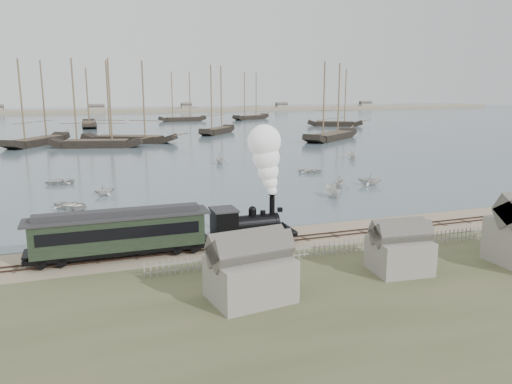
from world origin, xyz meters
name	(u,v)px	position (x,y,z in m)	size (l,w,h in m)	color
ground	(306,231)	(0.00, 0.00, 0.00)	(600.00, 600.00, 0.00)	tan
harbor_water	(130,121)	(0.00, 170.00, 0.03)	(600.00, 336.00, 0.06)	#455763
rail_track	(315,237)	(0.00, -2.00, 0.04)	(120.00, 1.80, 0.16)	#3B2820
picket_fence_west	(268,263)	(-6.50, -7.00, 0.00)	(19.00, 0.10, 1.20)	gray
picket_fence_east	(468,241)	(12.50, -7.50, 0.00)	(15.00, 0.10, 1.20)	gray
shed_left	(250,299)	(-10.00, -13.00, 0.00)	(5.00, 4.00, 4.10)	gray
shed_mid	(398,272)	(2.00, -12.00, 0.00)	(4.00, 3.50, 3.60)	gray
far_spit	(116,112)	(0.00, 250.00, 0.00)	(500.00, 20.00, 1.80)	gray
locomotive	(264,192)	(-5.03, -2.00, 4.60)	(8.02, 2.99, 9.99)	black
passenger_coach	(120,232)	(-17.24, -2.00, 2.19)	(14.29, 2.76, 3.47)	black
beached_dinghy	(248,231)	(-5.57, 0.77, 0.40)	(3.89, 2.78, 0.81)	silver
rowboat_0	(72,205)	(-21.08, 16.63, 0.51)	(4.30, 3.07, 0.89)	silver
rowboat_1	(104,190)	(-17.27, 23.12, 0.78)	(2.74, 2.36, 1.44)	silver
rowboat_2	(333,191)	(9.67, 12.83, 0.73)	(3.46, 1.30, 1.33)	silver
rowboat_3	(311,170)	(14.76, 29.81, 0.46)	(3.86, 2.75, 0.80)	silver
rowboat_4	(339,182)	(13.19, 17.62, 0.90)	(3.18, 2.75, 1.68)	silver
rowboat_5	(352,155)	(29.28, 41.95, 0.76)	(3.64, 1.37, 1.41)	silver
rowboat_6	(59,181)	(-22.92, 33.00, 0.48)	(4.04, 2.89, 0.84)	silver
rowboat_7	(220,159)	(3.62, 44.14, 0.91)	(3.22, 2.78, 1.70)	silver
rowboat_8	(370,179)	(18.06, 17.66, 0.94)	(3.34, 2.88, 1.76)	silver
schooner_1	(34,103)	(-29.38, 87.58, 10.06)	(21.76, 5.02, 20.00)	black
schooner_2	(94,103)	(-16.25, 77.94, 10.06)	(20.45, 4.72, 20.00)	black
schooner_3	(217,100)	(18.88, 102.38, 10.06)	(18.09, 4.17, 20.00)	black
schooner_4	(332,101)	(42.69, 75.78, 10.06)	(24.72, 5.70, 20.00)	black
schooner_5	(336,98)	(66.19, 117.48, 10.06)	(19.30, 4.45, 20.00)	black
schooner_7	(87,98)	(-16.44, 142.17, 10.06)	(22.29, 5.14, 20.00)	black
schooner_8	(182,96)	(20.17, 161.58, 10.06)	(19.28, 4.45, 20.00)	black
schooner_9	(251,96)	(50.63, 164.37, 10.06)	(20.03, 4.62, 20.00)	black
schooner_10	(127,102)	(-8.18, 85.81, 10.06)	(23.52, 5.43, 20.00)	black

